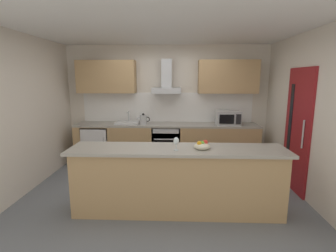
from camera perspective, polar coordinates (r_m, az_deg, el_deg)
name	(u,v)px	position (r m, az deg, el deg)	size (l,w,h in m)	color
ground	(163,190)	(4.47, -1.16, -14.29)	(5.49, 4.41, 0.02)	slate
ceiling	(162,29)	(4.12, -1.31, 20.90)	(5.49, 4.41, 0.02)	white
wall_back	(167,104)	(5.85, -0.18, 5.00)	(5.49, 0.12, 2.60)	silver
wall_left	(23,114)	(4.82, -29.78, 2.37)	(0.12, 4.41, 2.60)	silver
wall_right	(308,115)	(4.58, 28.98, 2.08)	(0.12, 4.41, 2.60)	silver
backsplash_tile	(167,107)	(5.78, -0.21, 4.24)	(3.82, 0.02, 0.66)	white
counter_back	(166,144)	(5.62, -0.34, -4.04)	(3.95, 0.60, 0.90)	tan
counter_island	(177,180)	(3.63, 2.14, -12.07)	(2.97, 0.64, 0.94)	tan
upper_cabinets	(167,77)	(5.59, -0.29, 11.00)	(3.90, 0.32, 0.70)	tan
side_door	(297,130)	(4.72, 27.07, -0.90)	(0.08, 0.85, 2.05)	maroon
oven	(167,144)	(5.59, -0.32, -4.01)	(0.60, 0.62, 0.80)	slate
refrigerator	(98,145)	(5.87, -15.46, -4.05)	(0.58, 0.60, 0.85)	white
microwave	(228,118)	(5.55, 13.33, 1.80)	(0.50, 0.38, 0.30)	#B7BABC
sink	(128,122)	(5.61, -9.04, 0.79)	(0.50, 0.40, 0.26)	silver
kettle	(143,119)	(5.49, -5.55, 1.48)	(0.29, 0.15, 0.24)	#B7BABC
range_hood	(167,83)	(5.54, -0.28, 9.74)	(0.62, 0.45, 0.72)	#B7BABC
wine_glass	(176,141)	(3.34, 1.85, -3.44)	(0.08, 0.08, 0.18)	silver
fruit_bowl	(202,146)	(3.46, 7.69, -4.43)	(0.22, 0.22, 0.13)	beige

